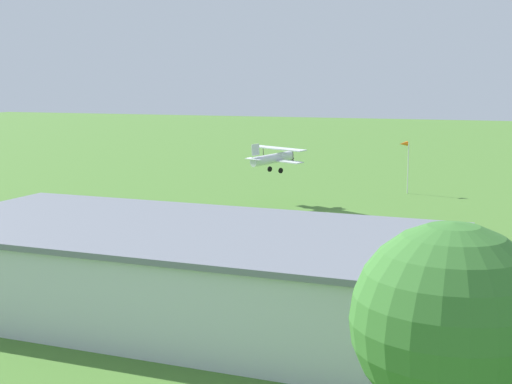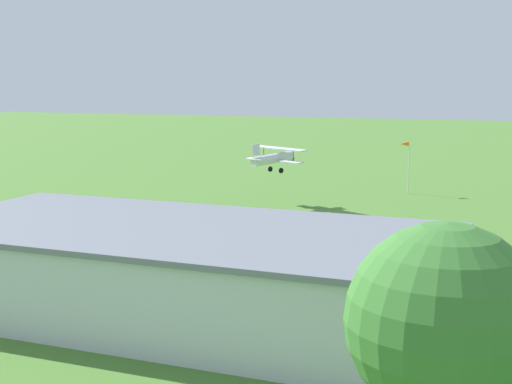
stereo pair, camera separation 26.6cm
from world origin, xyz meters
name	(u,v)px [view 1 (the left image)]	position (x,y,z in m)	size (l,w,h in m)	color
ground_plane	(332,215)	(0.00, 0.00, 0.00)	(400.00, 400.00, 0.00)	#47752D
hangar	(181,270)	(0.78, 36.66, 2.85)	(34.74, 17.60, 5.68)	silver
biplane	(274,158)	(8.20, -4.20, 5.65)	(7.85, 6.84, 3.59)	silver
car_black	(82,238)	(17.30, 22.60, 0.86)	(2.19, 4.57, 1.65)	black
car_red	(15,234)	(24.14, 23.02, 0.82)	(2.13, 4.68, 1.56)	red
person_at_fence_line	(389,256)	(-9.70, 20.46, 0.88)	(0.52, 0.52, 1.75)	#3F3F47
person_beside_truck	(136,234)	(13.41, 19.82, 0.88)	(0.53, 0.53, 1.75)	#72338C
person_walking_on_apron	(467,274)	(-15.93, 23.86, 0.85)	(0.51, 0.51, 1.71)	#3F3F47
person_watching_takeoff	(156,232)	(12.14, 18.25, 0.84)	(0.51, 0.51, 1.68)	#72338C
tree_at_field_edge	(450,322)	(-17.31, 54.87, 7.30)	(6.32, 6.32, 10.50)	brown
windsock	(404,148)	(-4.86, -18.74, 5.96)	(1.40, 1.39, 6.80)	silver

